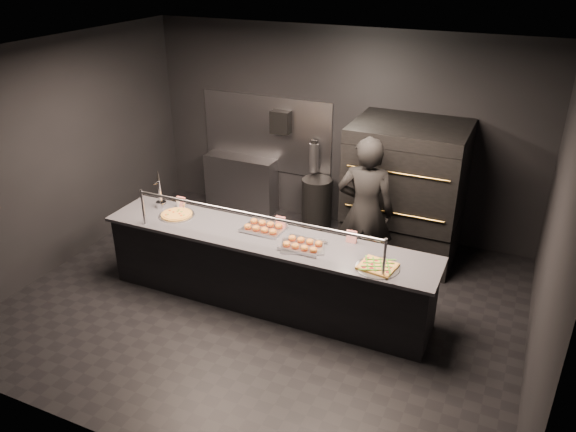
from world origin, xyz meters
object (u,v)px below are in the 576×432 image
object	(u,v)px
towel_dispenser	(281,122)
worker	(365,212)
prep_shelf	(241,183)
slider_tray_a	(263,227)
fire_extinguisher	(314,157)
trash_bin	(317,203)
square_pizza	(378,267)
pizza_oven	(405,191)
round_pizza	(177,215)
service_counter	(266,270)
beer_tap	(160,197)
slider_tray_b	(303,245)

from	to	relation	value
towel_dispenser	worker	bearing A→B (deg)	-37.60
prep_shelf	slider_tray_a	xyz separation A→B (m)	(1.50, -2.17, 0.50)
fire_extinguisher	trash_bin	bearing A→B (deg)	-53.35
fire_extinguisher	square_pizza	distance (m)	3.10
pizza_oven	worker	world-z (taller)	worker
fire_extinguisher	round_pizza	xyz separation A→B (m)	(-0.92, -2.36, -0.12)
service_counter	slider_tray_a	size ratio (longest dim) A/B	8.25
worker	square_pizza	bearing A→B (deg)	104.76
beer_tap	worker	distance (m)	2.64
slider_tray_b	square_pizza	size ratio (longest dim) A/B	1.21
round_pizza	service_counter	bearing A→B (deg)	-1.94
service_counter	towel_dispenser	bearing A→B (deg)	110.63
service_counter	worker	xyz separation A→B (m)	(0.91, 1.00, 0.52)
service_counter	square_pizza	distance (m)	1.49
service_counter	beer_tap	xyz separation A→B (m)	(-1.60, 0.18, 0.60)
worker	slider_tray_a	bearing A→B (deg)	31.64
beer_tap	slider_tray_b	distance (m)	2.12
fire_extinguisher	square_pizza	world-z (taller)	fire_extinguisher
slider_tray_a	square_pizza	distance (m)	1.53
fire_extinguisher	slider_tray_b	distance (m)	2.60
pizza_oven	trash_bin	size ratio (longest dim) A/B	2.45
round_pizza	worker	distance (m)	2.38
beer_tap	service_counter	bearing A→B (deg)	-6.42
beer_tap	square_pizza	world-z (taller)	beer_tap
fire_extinguisher	slider_tray_a	bearing A→B (deg)	-83.67
fire_extinguisher	worker	size ratio (longest dim) A/B	0.26
prep_shelf	worker	world-z (taller)	worker
service_counter	pizza_oven	world-z (taller)	pizza_oven
fire_extinguisher	square_pizza	xyz separation A→B (m)	(1.75, -2.55, -0.12)
pizza_oven	trash_bin	distance (m)	1.56
pizza_oven	round_pizza	distance (m)	3.09
round_pizza	beer_tap	bearing A→B (deg)	157.52
fire_extinguisher	slider_tray_a	size ratio (longest dim) A/B	1.02
prep_shelf	slider_tray_b	bearing A→B (deg)	-48.54
beer_tap	worker	bearing A→B (deg)	18.10
slider_tray_b	trash_bin	size ratio (longest dim) A/B	0.73
slider_tray_b	beer_tap	bearing A→B (deg)	173.58
slider_tray_a	worker	size ratio (longest dim) A/B	0.25
fire_extinguisher	beer_tap	size ratio (longest dim) A/B	0.99
service_counter	pizza_oven	size ratio (longest dim) A/B	2.15
slider_tray_b	square_pizza	world-z (taller)	slider_tray_b
round_pizza	slider_tray_b	bearing A→B (deg)	-3.21
slider_tray_a	worker	bearing A→B (deg)	40.14
fire_extinguisher	slider_tray_b	bearing A→B (deg)	-70.92
towel_dispenser	slider_tray_a	xyz separation A→B (m)	(0.80, -2.24, -0.60)
fire_extinguisher	worker	distance (m)	1.88
service_counter	worker	size ratio (longest dim) A/B	2.08
service_counter	worker	distance (m)	1.45
service_counter	fire_extinguisher	bearing A→B (deg)	98.30
pizza_oven	square_pizza	distance (m)	2.06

